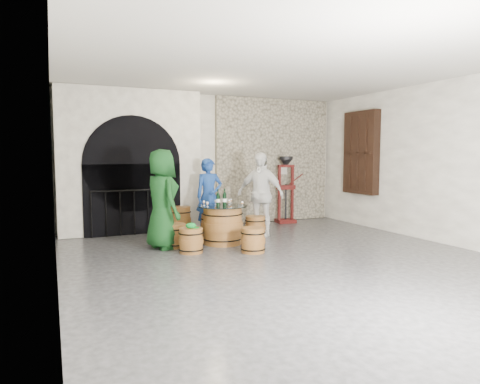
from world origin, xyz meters
name	(u,v)px	position (x,y,z in m)	size (l,w,h in m)	color
ground	(290,262)	(0.00, 0.00, 0.00)	(8.00, 8.00, 0.00)	#2B2B2D
wall_back	(208,161)	(0.00, 4.00, 1.60)	(8.00, 8.00, 0.00)	white
wall_left	(53,167)	(-3.50, 0.00, 1.60)	(8.00, 8.00, 0.00)	white
wall_right	(447,163)	(3.50, 0.00, 1.60)	(8.00, 8.00, 0.00)	white
ceiling	(292,62)	(0.00, 0.00, 3.20)	(8.00, 8.00, 0.00)	beige
stone_facing_panel	(273,160)	(1.80, 3.94, 1.60)	(3.20, 0.12, 3.18)	#B0A68C
arched_opening	(131,162)	(-1.90, 3.74, 1.58)	(3.10, 0.60, 3.19)	white
shuttered_window	(361,153)	(3.38, 2.40, 1.80)	(0.23, 1.10, 2.00)	black
barrel_table	(223,225)	(-0.48, 1.80, 0.37)	(0.98, 0.98, 0.76)	brown
barrel_stool_left	(175,236)	(-1.43, 1.85, 0.22)	(0.45, 0.45, 0.45)	brown
barrel_stool_far	(211,225)	(-0.38, 2.75, 0.22)	(0.45, 0.45, 0.45)	brown
barrel_stool_right	(255,227)	(0.41, 2.15, 0.22)	(0.45, 0.45, 0.45)	brown
barrel_stool_near_right	(253,240)	(-0.26, 0.87, 0.22)	(0.45, 0.45, 0.45)	brown
barrel_stool_near_left	(191,240)	(-1.28, 1.29, 0.22)	(0.45, 0.45, 0.45)	brown
green_cap	(191,226)	(-1.28, 1.29, 0.49)	(0.23, 0.19, 0.10)	#0C8728
person_green	(162,199)	(-1.66, 1.87, 0.93)	(0.91, 0.59, 1.86)	#103C16
person_blue	(209,196)	(-0.36, 2.89, 0.84)	(0.61, 0.40, 1.67)	navy
person_white	(260,194)	(0.55, 2.21, 0.90)	(1.06, 0.44, 1.80)	white
wine_bottle_left	(218,199)	(-0.57, 1.81, 0.89)	(0.08, 0.08, 0.32)	black
wine_bottle_center	(225,199)	(-0.42, 1.82, 0.89)	(0.08, 0.08, 0.32)	black
wine_bottle_right	(225,198)	(-0.38, 1.91, 0.89)	(0.08, 0.08, 0.32)	black
tasting_glass_a	(207,204)	(-0.81, 1.73, 0.80)	(0.05, 0.05, 0.10)	#CB6D27
tasting_glass_b	(229,202)	(-0.29, 1.92, 0.80)	(0.05, 0.05, 0.10)	#CB6D27
tasting_glass_c	(216,202)	(-0.54, 1.99, 0.80)	(0.05, 0.05, 0.10)	#CB6D27
tasting_glass_d	(231,201)	(-0.19, 2.06, 0.80)	(0.05, 0.05, 0.10)	#CB6D27
tasting_glass_e	(242,204)	(-0.16, 1.55, 0.80)	(0.05, 0.05, 0.10)	#CB6D27
tasting_glass_f	(204,203)	(-0.81, 1.94, 0.80)	(0.05, 0.05, 0.10)	#CB6D27
side_barrel	(181,221)	(-0.95, 3.11, 0.30)	(0.46, 0.46, 0.61)	brown
corking_press	(286,184)	(1.98, 3.58, 0.99)	(0.71, 0.43, 1.71)	#4D120C
control_box	(283,170)	(2.05, 3.86, 1.35)	(0.18, 0.10, 0.22)	silver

